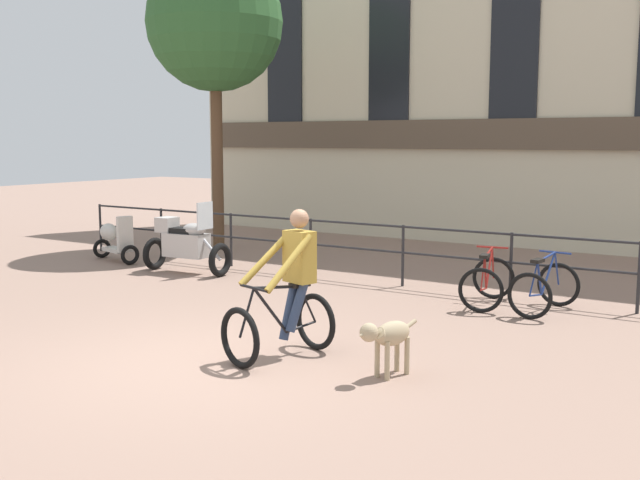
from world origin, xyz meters
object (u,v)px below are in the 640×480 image
at_px(parked_bicycle_near_lamp, 487,282).
at_px(parked_bicycle_mid_left, 544,288).
at_px(parked_scooter, 114,239).
at_px(cyclist_with_bike, 288,291).
at_px(dog, 387,336).
at_px(parked_motorcycle, 186,243).

distance_m(parked_bicycle_near_lamp, parked_bicycle_mid_left, 0.86).
bearing_deg(parked_scooter, parked_bicycle_near_lamp, -74.20).
relative_size(cyclist_with_bike, dog, 1.98).
height_order(cyclist_with_bike, parked_bicycle_near_lamp, cyclist_with_bike).
bearing_deg(cyclist_with_bike, dog, 12.29).
bearing_deg(parked_bicycle_mid_left, parked_motorcycle, 9.74).
distance_m(dog, parked_bicycle_mid_left, 3.90).
distance_m(parked_motorcycle, parked_scooter, 2.20).
height_order(parked_bicycle_near_lamp, parked_scooter, parked_scooter).
xyz_separation_m(parked_bicycle_near_lamp, parked_bicycle_mid_left, (0.86, -0.00, 0.00)).
height_order(parked_motorcycle, parked_scooter, parked_motorcycle).
relative_size(parked_motorcycle, parked_scooter, 1.27).
distance_m(parked_motorcycle, parked_bicycle_mid_left, 6.59).
bearing_deg(cyclist_with_bike, parked_bicycle_mid_left, 79.43).
relative_size(parked_motorcycle, parked_bicycle_near_lamp, 1.41).
distance_m(cyclist_with_bike, parked_scooter, 7.81).
xyz_separation_m(cyclist_with_bike, dog, (1.32, -0.08, -0.32)).
xyz_separation_m(dog, parked_motorcycle, (-6.04, 3.47, 0.12)).
distance_m(dog, parked_bicycle_near_lamp, 3.88).
bearing_deg(dog, cyclist_with_bike, -167.59).
height_order(parked_bicycle_near_lamp, parked_bicycle_mid_left, same).
bearing_deg(parked_scooter, parked_motorcycle, -81.52).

